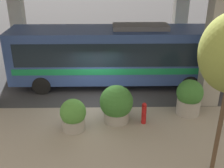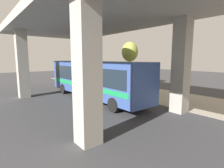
% 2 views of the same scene
% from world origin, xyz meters
% --- Properties ---
extents(ground_plane, '(80.00, 80.00, 0.00)m').
position_xyz_m(ground_plane, '(0.00, 0.00, 0.00)').
color(ground_plane, '#38383A').
rests_on(ground_plane, ground).
extents(sidewalk_strip, '(6.00, 40.00, 0.02)m').
position_xyz_m(sidewalk_strip, '(-3.00, 0.00, 0.01)').
color(sidewalk_strip, gray).
rests_on(sidewalk_strip, ground).
extents(bus, '(2.61, 12.04, 3.55)m').
position_xyz_m(bus, '(2.80, -1.18, 1.93)').
color(bus, '#334C8C').
rests_on(bus, ground).
extents(fire_hydrant, '(0.45, 0.22, 1.06)m').
position_xyz_m(fire_hydrant, '(-1.46, -2.19, 0.54)').
color(fire_hydrant, '#B21919').
rests_on(fire_hydrant, ground).
extents(planter_front, '(1.25, 1.25, 1.76)m').
position_xyz_m(planter_front, '(-0.62, -4.42, 0.89)').
color(planter_front, '#9E998E').
rests_on(planter_front, ground).
extents(planter_middle, '(1.13, 1.13, 1.45)m').
position_xyz_m(planter_middle, '(-1.88, 0.93, 0.71)').
color(planter_middle, '#9E998E').
rests_on(planter_middle, ground).
extents(planter_back, '(1.52, 1.52, 1.75)m').
position_xyz_m(planter_back, '(-1.22, -0.95, 0.86)').
color(planter_back, '#9E998E').
rests_on(planter_back, ground).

